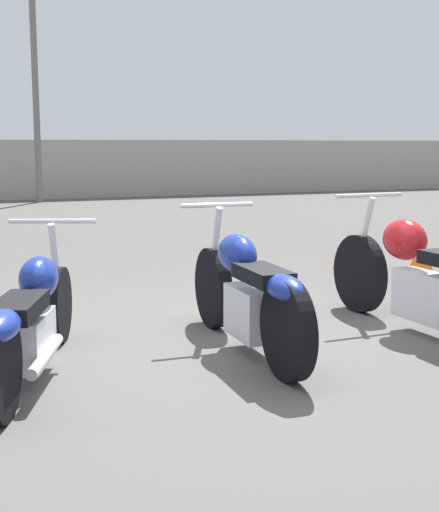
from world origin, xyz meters
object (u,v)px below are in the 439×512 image
Objects in this scene: motorcycle_slot_2 at (423,278)px; traffic_cone_near at (421,254)px; light_pole_left at (33,28)px; motorcycle_slot_1 at (249,294)px; traffic_cone_far at (348,251)px; motorcycle_slot_0 at (31,320)px.

traffic_cone_near is at bearing 51.07° from motorcycle_slot_2.
light_pole_left is 3.19× the size of motorcycle_slot_2.
light_pole_left is 3.54× the size of motorcycle_slot_1.
traffic_cone_far is (-0.67, 0.50, -0.00)m from traffic_cone_near.
motorcycle_slot_2 is 3.01m from traffic_cone_far.
light_pole_left is at bearing 99.74° from traffic_cone_far.
traffic_cone_far is (2.53, 2.72, -0.22)m from motorcycle_slot_1.
motorcycle_slot_2 is at bearing 19.70° from motorcycle_slot_0.
motorcycle_slot_1 is at bearing -145.35° from traffic_cone_near.
motorcycle_slot_0 is 0.99× the size of motorcycle_slot_1.
motorcycle_slot_0 is at bearing -154.53° from traffic_cone_near.
motorcycle_slot_0 is at bearing 177.80° from motorcycle_slot_2.
motorcycle_slot_2 is 5.55× the size of traffic_cone_near.
motorcycle_slot_1 is 5.02× the size of traffic_cone_far.
motorcycle_slot_1 reaches higher than motorcycle_slot_0.
motorcycle_slot_2 is 2.91m from traffic_cone_near.
light_pole_left is at bearing 102.44° from motorcycle_slot_0.
motorcycle_slot_0 is at bearing -98.29° from light_pole_left.
light_pole_left reaches higher than motorcycle_slot_1.
light_pole_left is at bearing 90.07° from motorcycle_slot_1.
light_pole_left reaches higher than motorcycle_slot_0.
light_pole_left is 12.87m from traffic_cone_near.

